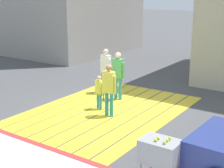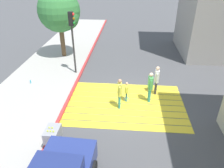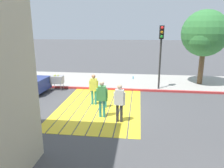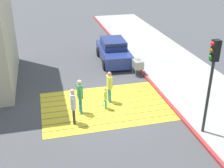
# 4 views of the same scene
# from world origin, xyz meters

# --- Properties ---
(ground_plane) EXTENTS (120.00, 120.00, 0.00)m
(ground_plane) POSITION_xyz_m (0.00, 0.00, 0.00)
(ground_plane) COLOR #4C4C4F
(crosswalk_stripes) EXTENTS (6.40, 4.35, 0.01)m
(crosswalk_stripes) POSITION_xyz_m (0.00, -0.00, 0.01)
(crosswalk_stripes) COLOR yellow
(crosswalk_stripes) RESTS_ON ground
(sidewalk_west) EXTENTS (4.80, 40.00, 0.12)m
(sidewalk_west) POSITION_xyz_m (-5.60, 0.00, 0.06)
(sidewalk_west) COLOR #ADA8A0
(sidewalk_west) RESTS_ON ground
(curb_painted) EXTENTS (0.16, 40.00, 0.13)m
(curb_painted) POSITION_xyz_m (-3.25, 0.00, 0.07)
(curb_painted) COLOR #BC3333
(curb_painted) RESTS_ON ground
(traffic_light_corner) EXTENTS (0.39, 0.28, 4.24)m
(traffic_light_corner) POSITION_xyz_m (-3.58, 3.39, 3.04)
(traffic_light_corner) COLOR #2D2D2D
(traffic_light_corner) RESTS_ON ground
(street_tree) EXTENTS (3.20, 3.20, 5.32)m
(street_tree) POSITION_xyz_m (-5.22, 6.44, 3.63)
(street_tree) COLOR brown
(street_tree) RESTS_ON ground
(tennis_ball_cart) EXTENTS (0.56, 0.80, 1.02)m
(tennis_ball_cart) POSITION_xyz_m (-2.90, -3.43, 0.70)
(tennis_ball_cart) COLOR #99999E
(tennis_ball_cart) RESTS_ON ground
(water_bottle) EXTENTS (0.07, 0.07, 0.22)m
(water_bottle) POSITION_xyz_m (-6.12, 1.61, 0.23)
(water_bottle) COLOR #33A5BF
(water_bottle) RESTS_ON sidewalk_west
(pedestrian_adult_lead) EXTENTS (0.24, 0.50, 1.71)m
(pedestrian_adult_lead) POSITION_xyz_m (-0.33, -0.37, 1.00)
(pedestrian_adult_lead) COLOR teal
(pedestrian_adult_lead) RESTS_ON ground
(pedestrian_adult_trailing) EXTENTS (0.25, 0.51, 1.76)m
(pedestrian_adult_trailing) POSITION_xyz_m (1.73, 1.22, 1.03)
(pedestrian_adult_trailing) COLOR #333338
(pedestrian_adult_trailing) RESTS_ON ground
(pedestrian_adult_side) EXTENTS (0.25, 0.52, 1.78)m
(pedestrian_adult_side) POSITION_xyz_m (1.29, 0.36, 1.03)
(pedestrian_adult_side) COLOR teal
(pedestrian_adult_side) RESTS_ON ground
(pedestrian_child_with_racket) EXTENTS (0.28, 0.38, 1.18)m
(pedestrian_child_with_racket) POSITION_xyz_m (0.03, 0.28, 0.66)
(pedestrian_child_with_racket) COLOR teal
(pedestrian_child_with_racket) RESTS_ON ground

